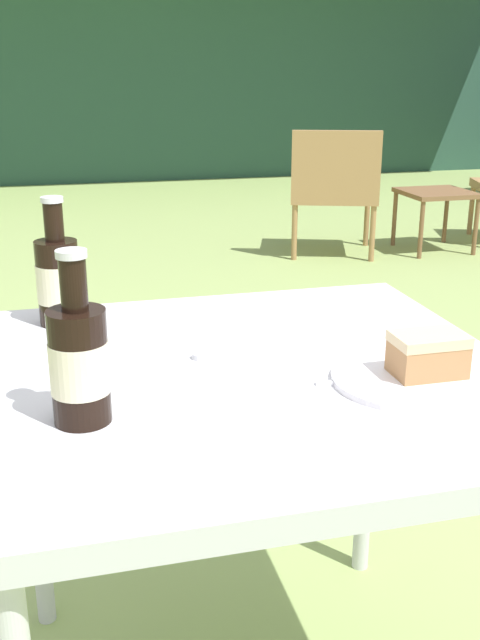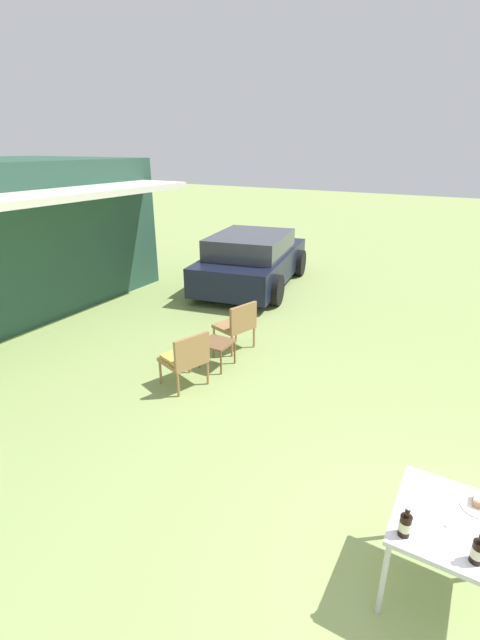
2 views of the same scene
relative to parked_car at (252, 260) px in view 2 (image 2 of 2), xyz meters
name	(u,v)px [view 2 (image 2 of 2)]	position (x,y,z in m)	size (l,w,h in m)	color
ground_plane	(439,593)	(-6.15, -4.98, -0.63)	(60.00, 60.00, 0.00)	#8CA35B
parked_car	(252,260)	(0.00, 0.00, 0.00)	(4.17, 2.58, 1.28)	black
wicker_chair_cushioned	(186,357)	(-4.64, -1.47, -0.17)	(0.69, 0.66, 0.83)	#9E7547
wicker_chair_plain	(237,323)	(-3.25, -1.49, -0.17)	(0.68, 0.65, 0.83)	#9E7547
garden_side_table	(217,345)	(-3.92, -1.52, -0.28)	(0.45, 0.45, 0.41)	brown
patio_table	(455,529)	(-6.15, -4.98, 0.03)	(0.85, 0.83, 0.73)	silver
cake_on_plate	(478,503)	(-5.92, -5.10, 0.12)	(0.24, 0.24, 0.08)	white
cola_bottle_near	(405,525)	(-6.45, -4.67, 0.19)	(0.08, 0.08, 0.24)	black
cola_bottle_far	(478,551)	(-6.43, -5.11, 0.19)	(0.08, 0.08, 0.24)	black
fork	(477,513)	(-5.99, -5.10, 0.10)	(0.17, 0.06, 0.01)	silver
loose_bottle_cap	(446,526)	(-6.23, -4.92, 0.10)	(0.03, 0.03, 0.01)	silver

